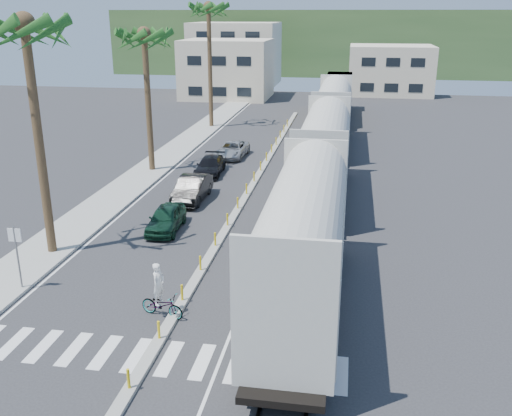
{
  "coord_description": "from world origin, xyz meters",
  "views": [
    {
      "loc": [
        6.57,
        -18.56,
        11.59
      ],
      "look_at": [
        1.99,
        8.91,
        2.0
      ],
      "focal_mm": 40.0,
      "sensor_mm": 36.0,
      "label": 1
    }
  ],
  "objects_px": {
    "car_lead": "(166,218)",
    "car_second": "(192,189)",
    "cyclist": "(161,300)",
    "street_sign": "(17,249)"
  },
  "relations": [
    {
      "from": "car_lead",
      "to": "street_sign",
      "type": "bearing_deg",
      "value": -119.35
    },
    {
      "from": "car_lead",
      "to": "cyclist",
      "type": "bearing_deg",
      "value": -76.02
    },
    {
      "from": "street_sign",
      "to": "car_lead",
      "type": "xyz_separation_m",
      "value": [
        4.01,
        8.05,
        -1.27
      ]
    },
    {
      "from": "car_lead",
      "to": "cyclist",
      "type": "distance_m",
      "value": 9.65
    },
    {
      "from": "street_sign",
      "to": "car_lead",
      "type": "height_order",
      "value": "street_sign"
    },
    {
      "from": "street_sign",
      "to": "cyclist",
      "type": "distance_m",
      "value": 7.02
    },
    {
      "from": "street_sign",
      "to": "car_lead",
      "type": "bearing_deg",
      "value": 63.54
    },
    {
      "from": "cyclist",
      "to": "car_lead",
      "type": "bearing_deg",
      "value": 32.91
    },
    {
      "from": "car_lead",
      "to": "cyclist",
      "type": "relative_size",
      "value": 1.81
    },
    {
      "from": "car_lead",
      "to": "car_second",
      "type": "relative_size",
      "value": 0.87
    }
  ]
}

